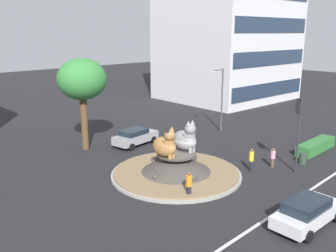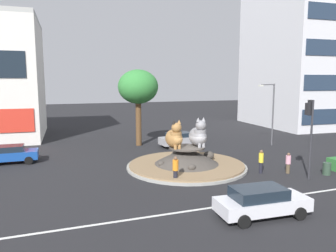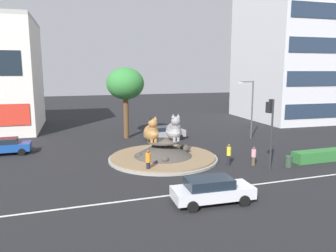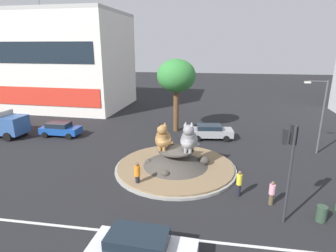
{
  "view_description": "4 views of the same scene",
  "coord_description": "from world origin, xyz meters",
  "px_view_note": "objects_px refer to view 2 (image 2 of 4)",
  "views": [
    {
      "loc": [
        -17.94,
        -17.28,
        10.05
      ],
      "look_at": [
        -0.05,
        0.79,
        3.54
      ],
      "focal_mm": 39.25,
      "sensor_mm": 36.0,
      "label": 1
    },
    {
      "loc": [
        -9.8,
        -22.75,
        6.71
      ],
      "look_at": [
        -1.63,
        -0.21,
        3.4
      ],
      "focal_mm": 34.4,
      "sensor_mm": 36.0,
      "label": 2
    },
    {
      "loc": [
        -8.12,
        -25.79,
        7.49
      ],
      "look_at": [
        0.39,
        -0.17,
        2.93
      ],
      "focal_mm": 34.39,
      "sensor_mm": 36.0,
      "label": 3
    },
    {
      "loc": [
        2.5,
        -19.53,
        9.27
      ],
      "look_at": [
        -0.55,
        -0.32,
        3.57
      ],
      "focal_mm": 29.28,
      "sensor_mm": 36.0,
      "label": 4
    }
  ],
  "objects_px": {
    "pedestrian_orange_shirt": "(175,169)",
    "streetlight_arm": "(271,110)",
    "litter_bin": "(327,169)",
    "office_tower": "(316,39)",
    "traffic_light_mast": "(310,122)",
    "pedestrian_yellow_shirt": "(261,161)",
    "cat_statue_tabby": "(174,137)",
    "pedestrian_pink_shirt": "(288,163)",
    "sedan_on_far_lane": "(261,201)",
    "parked_car_right": "(180,139)",
    "cat_statue_grey": "(198,135)",
    "broadleaf_tree_behind_island": "(138,88)",
    "hatchback_near_shophouse": "(11,154)"
  },
  "relations": [
    {
      "from": "broadleaf_tree_behind_island",
      "to": "pedestrian_orange_shirt",
      "type": "xyz_separation_m",
      "value": [
        -0.92,
        -13.15,
        -5.18
      ]
    },
    {
      "from": "cat_statue_grey",
      "to": "parked_car_right",
      "type": "bearing_deg",
      "value": 169.59
    },
    {
      "from": "office_tower",
      "to": "parked_car_right",
      "type": "bearing_deg",
      "value": -157.08
    },
    {
      "from": "pedestrian_orange_shirt",
      "to": "streetlight_arm",
      "type": "bearing_deg",
      "value": -70.61
    },
    {
      "from": "litter_bin",
      "to": "cat_statue_grey",
      "type": "bearing_deg",
      "value": 145.27
    },
    {
      "from": "cat_statue_tabby",
      "to": "litter_bin",
      "type": "xyz_separation_m",
      "value": [
        9.76,
        -5.45,
        -2.0
      ]
    },
    {
      "from": "cat_statue_grey",
      "to": "broadleaf_tree_behind_island",
      "type": "relative_size",
      "value": 0.29
    },
    {
      "from": "cat_statue_tabby",
      "to": "hatchback_near_shophouse",
      "type": "distance_m",
      "value": 13.72
    },
    {
      "from": "office_tower",
      "to": "broadleaf_tree_behind_island",
      "type": "relative_size",
      "value": 3.31
    },
    {
      "from": "broadleaf_tree_behind_island",
      "to": "streetlight_arm",
      "type": "distance_m",
      "value": 14.17
    },
    {
      "from": "traffic_light_mast",
      "to": "pedestrian_yellow_shirt",
      "type": "relative_size",
      "value": 3.14
    },
    {
      "from": "traffic_light_mast",
      "to": "litter_bin",
      "type": "distance_m",
      "value": 4.15
    },
    {
      "from": "cat_statue_grey",
      "to": "parked_car_right",
      "type": "height_order",
      "value": "cat_statue_grey"
    },
    {
      "from": "cat_statue_tabby",
      "to": "office_tower",
      "type": "relative_size",
      "value": 0.09
    },
    {
      "from": "cat_statue_tabby",
      "to": "cat_statue_grey",
      "type": "xyz_separation_m",
      "value": [
        2.01,
        -0.07,
        0.05
      ]
    },
    {
      "from": "pedestrian_yellow_shirt",
      "to": "parked_car_right",
      "type": "height_order",
      "value": "pedestrian_yellow_shirt"
    },
    {
      "from": "parked_car_right",
      "to": "litter_bin",
      "type": "relative_size",
      "value": 5.09
    },
    {
      "from": "traffic_light_mast",
      "to": "pedestrian_yellow_shirt",
      "type": "bearing_deg",
      "value": 43.52
    },
    {
      "from": "sedan_on_far_lane",
      "to": "hatchback_near_shophouse",
      "type": "bearing_deg",
      "value": 132.05
    },
    {
      "from": "cat_statue_tabby",
      "to": "parked_car_right",
      "type": "xyz_separation_m",
      "value": [
        3.61,
        7.65,
        -1.66
      ]
    },
    {
      "from": "office_tower",
      "to": "pedestrian_yellow_shirt",
      "type": "height_order",
      "value": "office_tower"
    },
    {
      "from": "pedestrian_pink_shirt",
      "to": "hatchback_near_shophouse",
      "type": "xyz_separation_m",
      "value": [
        -19.56,
        10.25,
        -0.01
      ]
    },
    {
      "from": "cat_statue_grey",
      "to": "pedestrian_pink_shirt",
      "type": "bearing_deg",
      "value": 53.99
    },
    {
      "from": "pedestrian_yellow_shirt",
      "to": "office_tower",
      "type": "bearing_deg",
      "value": 130.39
    },
    {
      "from": "hatchback_near_shophouse",
      "to": "pedestrian_pink_shirt",
      "type": "bearing_deg",
      "value": -26.75
    },
    {
      "from": "broadleaf_tree_behind_island",
      "to": "hatchback_near_shophouse",
      "type": "height_order",
      "value": "broadleaf_tree_behind_island"
    },
    {
      "from": "pedestrian_pink_shirt",
      "to": "pedestrian_orange_shirt",
      "type": "height_order",
      "value": "pedestrian_orange_shirt"
    },
    {
      "from": "pedestrian_orange_shirt",
      "to": "litter_bin",
      "type": "height_order",
      "value": "pedestrian_orange_shirt"
    },
    {
      "from": "streetlight_arm",
      "to": "office_tower",
      "type": "bearing_deg",
      "value": -141.36
    },
    {
      "from": "pedestrian_orange_shirt",
      "to": "pedestrian_yellow_shirt",
      "type": "bearing_deg",
      "value": -102.91
    },
    {
      "from": "office_tower",
      "to": "broadleaf_tree_behind_island",
      "type": "distance_m",
      "value": 31.63
    },
    {
      "from": "litter_bin",
      "to": "office_tower",
      "type": "bearing_deg",
      "value": 48.25
    },
    {
      "from": "office_tower",
      "to": "pedestrian_yellow_shirt",
      "type": "xyz_separation_m",
      "value": [
        -24.23,
        -20.4,
        -12.25
      ]
    },
    {
      "from": "pedestrian_pink_shirt",
      "to": "sedan_on_far_lane",
      "type": "xyz_separation_m",
      "value": [
        -6.57,
        -5.81,
        -0.0
      ]
    },
    {
      "from": "streetlight_arm",
      "to": "parked_car_right",
      "type": "distance_m",
      "value": 10.07
    },
    {
      "from": "streetlight_arm",
      "to": "litter_bin",
      "type": "height_order",
      "value": "streetlight_arm"
    },
    {
      "from": "cat_statue_tabby",
      "to": "pedestrian_yellow_shirt",
      "type": "height_order",
      "value": "cat_statue_tabby"
    },
    {
      "from": "pedestrian_orange_shirt",
      "to": "parked_car_right",
      "type": "relative_size",
      "value": 0.38
    },
    {
      "from": "streetlight_arm",
      "to": "broadleaf_tree_behind_island",
      "type": "bearing_deg",
      "value": -16.18
    },
    {
      "from": "pedestrian_orange_shirt",
      "to": "litter_bin",
      "type": "distance_m",
      "value": 11.17
    },
    {
      "from": "cat_statue_grey",
      "to": "litter_bin",
      "type": "relative_size",
      "value": 2.61
    },
    {
      "from": "streetlight_arm",
      "to": "cat_statue_grey",
      "type": "bearing_deg",
      "value": 29.11
    },
    {
      "from": "office_tower",
      "to": "pedestrian_pink_shirt",
      "type": "xyz_separation_m",
      "value": [
        -22.36,
        -21.1,
        -12.38
      ]
    },
    {
      "from": "cat_statue_tabby",
      "to": "pedestrian_pink_shirt",
      "type": "distance_m",
      "value": 8.63
    },
    {
      "from": "cat_statue_tabby",
      "to": "parked_car_right",
      "type": "relative_size",
      "value": 0.5
    },
    {
      "from": "pedestrian_orange_shirt",
      "to": "cat_statue_grey",
      "type": "bearing_deg",
      "value": -56.22
    },
    {
      "from": "office_tower",
      "to": "pedestrian_pink_shirt",
      "type": "relative_size",
      "value": 17.11
    },
    {
      "from": "pedestrian_orange_shirt",
      "to": "litter_bin",
      "type": "xyz_separation_m",
      "value": [
        10.95,
        -2.14,
        -0.47
      ]
    },
    {
      "from": "cat_statue_tabby",
      "to": "hatchback_near_shophouse",
      "type": "relative_size",
      "value": 0.55
    },
    {
      "from": "pedestrian_pink_shirt",
      "to": "sedan_on_far_lane",
      "type": "bearing_deg",
      "value": -34.38
    }
  ]
}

